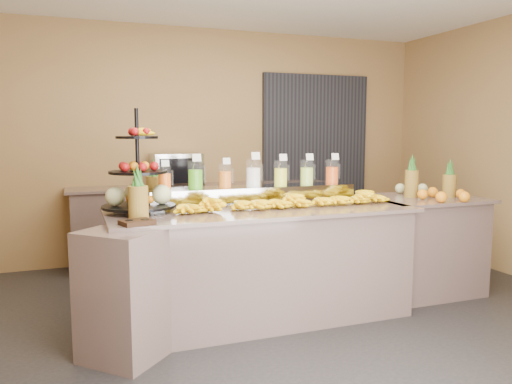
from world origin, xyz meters
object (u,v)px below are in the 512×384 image
condiment_caddy (137,222)px  fruit_stand (143,185)px  oven_warmer (176,169)px  pitcher_tray (253,195)px  banana_heap (286,200)px  right_fruit_pile (436,190)px

condiment_caddy → fruit_stand: bearing=78.0°
oven_warmer → pitcher_tray: bearing=-80.8°
pitcher_tray → condiment_caddy: 1.29m
banana_heap → fruit_stand: bearing=172.3°
right_fruit_pile → oven_warmer: (-2.08, 1.98, 0.11)m
condiment_caddy → right_fruit_pile: bearing=7.7°
fruit_stand → condiment_caddy: 0.60m
oven_warmer → fruit_stand: bearing=-111.7°
pitcher_tray → banana_heap: 0.35m
right_fruit_pile → oven_warmer: size_ratio=0.87×
fruit_stand → right_fruit_pile: 2.71m
condiment_caddy → pitcher_tray: bearing=32.3°
banana_heap → right_fruit_pile: size_ratio=3.83×
banana_heap → fruit_stand: 1.18m
right_fruit_pile → fruit_stand: bearing=176.4°
condiment_caddy → right_fruit_pile: 2.84m
banana_heap → right_fruit_pile: (1.53, -0.01, 0.02)m
pitcher_tray → oven_warmer: (-0.35, 1.67, 0.11)m
condiment_caddy → right_fruit_pile: (2.82, 0.38, 0.07)m
oven_warmer → right_fruit_pile: bearing=-46.3°
oven_warmer → banana_heap: bearing=-77.3°
pitcher_tray → condiment_caddy: pitcher_tray is taller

